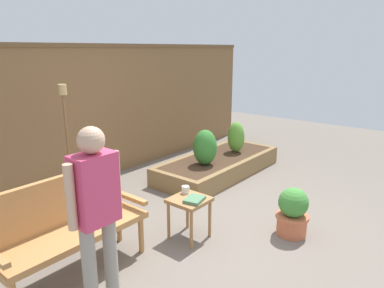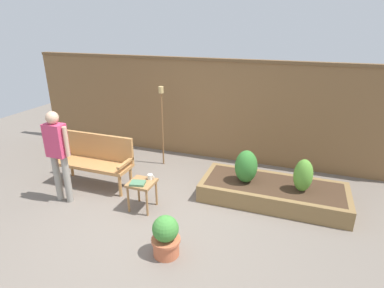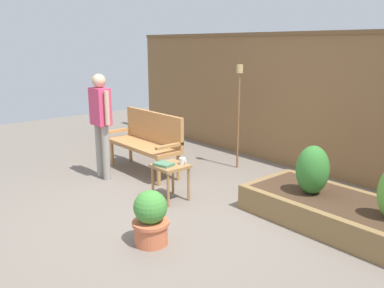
# 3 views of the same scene
# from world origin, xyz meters

# --- Properties ---
(ground_plane) EXTENTS (14.00, 14.00, 0.00)m
(ground_plane) POSITION_xyz_m (0.00, 0.00, 0.00)
(ground_plane) COLOR #70665B
(fence_back) EXTENTS (8.40, 0.14, 2.16)m
(fence_back) POSITION_xyz_m (0.00, 2.60, 1.09)
(fence_back) COLOR brown
(fence_back) RESTS_ON ground_plane
(garden_bench) EXTENTS (1.44, 0.48, 0.94)m
(garden_bench) POSITION_xyz_m (-1.50, 0.66, 0.54)
(garden_bench) COLOR #B77F47
(garden_bench) RESTS_ON ground_plane
(side_table) EXTENTS (0.40, 0.40, 0.48)m
(side_table) POSITION_xyz_m (-0.29, 0.18, 0.40)
(side_table) COLOR #9E7042
(side_table) RESTS_ON ground_plane
(cup_on_table) EXTENTS (0.12, 0.09, 0.08)m
(cup_on_table) POSITION_xyz_m (-0.20, 0.31, 0.52)
(cup_on_table) COLOR silver
(cup_on_table) RESTS_ON side_table
(book_on_table) EXTENTS (0.26, 0.22, 0.04)m
(book_on_table) POSITION_xyz_m (-0.31, 0.09, 0.50)
(book_on_table) COLOR #4C7A56
(book_on_table) RESTS_ON side_table
(potted_boxwood) EXTENTS (0.38, 0.38, 0.57)m
(potted_boxwood) POSITION_xyz_m (0.51, -0.69, 0.28)
(potted_boxwood) COLOR #C66642
(potted_boxwood) RESTS_ON ground_plane
(raised_planter_bed) EXTENTS (2.40, 1.00, 0.30)m
(raised_planter_bed) POSITION_xyz_m (1.66, 1.15, 0.15)
(raised_planter_bed) COLOR olive
(raised_planter_bed) RESTS_ON ground_plane
(shrub_near_bench) EXTENTS (0.37, 0.37, 0.56)m
(shrub_near_bench) POSITION_xyz_m (1.19, 1.09, 0.58)
(shrub_near_bench) COLOR brown
(shrub_near_bench) RESTS_ON raised_planter_bed
(tiki_torch) EXTENTS (0.10, 0.10, 1.66)m
(tiki_torch) POSITION_xyz_m (-0.70, 1.87, 1.14)
(tiki_torch) COLOR brown
(tiki_torch) RESTS_ON ground_plane
(person_by_bench) EXTENTS (0.47, 0.20, 1.56)m
(person_by_bench) POSITION_xyz_m (-1.65, -0.05, 0.93)
(person_by_bench) COLOR gray
(person_by_bench) RESTS_ON ground_plane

